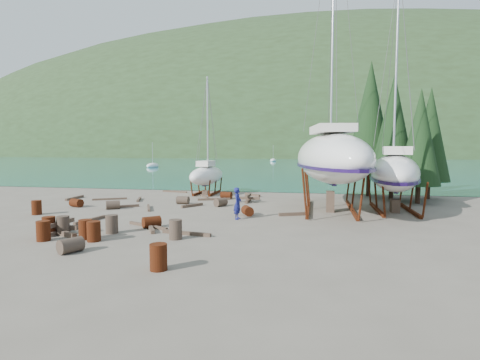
% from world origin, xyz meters
% --- Properties ---
extents(ground, '(600.00, 600.00, 0.00)m').
position_xyz_m(ground, '(0.00, 0.00, 0.00)').
color(ground, '#625A4D').
rests_on(ground, ground).
extents(bay_water, '(700.00, 700.00, 0.00)m').
position_xyz_m(bay_water, '(0.00, 315.00, 0.01)').
color(bay_water, '#187975').
rests_on(bay_water, ground).
extents(far_hill, '(800.00, 360.00, 110.00)m').
position_xyz_m(far_hill, '(0.00, 320.00, 0.00)').
color(far_hill, '#25361B').
rests_on(far_hill, ground).
extents(far_house_left, '(6.60, 5.60, 5.60)m').
position_xyz_m(far_house_left, '(-60.00, 190.00, 2.92)').
color(far_house_left, beige).
rests_on(far_house_left, ground).
extents(far_house_center, '(6.60, 5.60, 5.60)m').
position_xyz_m(far_house_center, '(-20.00, 190.00, 2.92)').
color(far_house_center, beige).
rests_on(far_house_center, ground).
extents(far_house_right, '(6.60, 5.60, 5.60)m').
position_xyz_m(far_house_right, '(30.00, 190.00, 2.92)').
color(far_house_right, beige).
rests_on(far_house_right, ground).
extents(cypress_near_right, '(3.60, 3.60, 10.00)m').
position_xyz_m(cypress_near_right, '(12.50, 12.00, 5.79)').
color(cypress_near_right, black).
rests_on(cypress_near_right, ground).
extents(cypress_mid_right, '(3.06, 3.06, 8.50)m').
position_xyz_m(cypress_mid_right, '(14.00, 10.00, 4.92)').
color(cypress_mid_right, black).
rests_on(cypress_mid_right, ground).
extents(cypress_back_left, '(4.14, 4.14, 11.50)m').
position_xyz_m(cypress_back_left, '(11.00, 14.00, 6.66)').
color(cypress_back_left, black).
rests_on(cypress_back_left, ground).
extents(cypress_far_right, '(3.24, 3.24, 9.00)m').
position_xyz_m(cypress_far_right, '(15.50, 13.00, 5.21)').
color(cypress_far_right, black).
rests_on(cypress_far_right, ground).
extents(moored_boat_left, '(2.00, 5.00, 6.05)m').
position_xyz_m(moored_boat_left, '(-30.00, 60.00, 0.39)').
color(moored_boat_left, white).
rests_on(moored_boat_left, ground).
extents(moored_boat_mid, '(2.00, 5.00, 6.05)m').
position_xyz_m(moored_boat_mid, '(10.00, 80.00, 0.39)').
color(moored_boat_mid, white).
rests_on(moored_boat_mid, ground).
extents(moored_boat_far, '(2.00, 5.00, 6.05)m').
position_xyz_m(moored_boat_far, '(-8.00, 110.00, 0.39)').
color(moored_boat_far, white).
rests_on(moored_boat_far, ground).
extents(large_sailboat_near, '(6.13, 14.20, 21.62)m').
position_xyz_m(large_sailboat_near, '(7.47, 5.52, 3.48)').
color(large_sailboat_near, white).
rests_on(large_sailboat_near, ground).
extents(large_sailboat_far, '(4.19, 10.21, 15.68)m').
position_xyz_m(large_sailboat_far, '(11.50, 5.85, 2.56)').
color(large_sailboat_far, white).
rests_on(large_sailboat_far, ground).
extents(small_sailboat_shore, '(2.50, 6.68, 10.49)m').
position_xyz_m(small_sailboat_shore, '(-3.06, 12.52, 1.73)').
color(small_sailboat_shore, white).
rests_on(small_sailboat_shore, ground).
extents(worker, '(0.49, 0.70, 1.83)m').
position_xyz_m(worker, '(2.15, 1.13, 0.92)').
color(worker, navy).
rests_on(worker, ground).
extents(drum_0, '(0.58, 0.58, 0.88)m').
position_xyz_m(drum_0, '(-5.14, -5.60, 0.44)').
color(drum_0, '#571D0E').
rests_on(drum_0, ground).
extents(drum_1, '(0.91, 1.05, 0.58)m').
position_xyz_m(drum_1, '(-2.74, -7.06, 0.29)').
color(drum_1, '#2D2823').
rests_on(drum_1, ground).
extents(drum_2, '(1.02, 0.83, 0.58)m').
position_xyz_m(drum_2, '(-9.83, 3.39, 0.29)').
color(drum_2, '#571D0E').
rests_on(drum_2, ground).
extents(drum_3, '(0.58, 0.58, 0.88)m').
position_xyz_m(drum_3, '(-2.93, -5.24, 0.44)').
color(drum_3, '#571D0E').
rests_on(drum_3, ground).
extents(drum_4, '(0.95, 0.70, 0.58)m').
position_xyz_m(drum_4, '(-0.60, 9.76, 0.29)').
color(drum_4, '#571D0E').
rests_on(drum_4, ground).
extents(drum_5, '(0.58, 0.58, 0.88)m').
position_xyz_m(drum_5, '(-3.00, -3.63, 0.44)').
color(drum_5, '#2D2823').
rests_on(drum_5, ground).
extents(drum_6, '(0.91, 1.05, 0.58)m').
position_xyz_m(drum_6, '(2.49, 2.43, 0.29)').
color(drum_6, '#571D0E').
rests_on(drum_6, ground).
extents(drum_7, '(0.58, 0.58, 0.88)m').
position_xyz_m(drum_7, '(1.45, -8.35, 0.44)').
color(drum_7, '#571D0E').
rests_on(drum_7, ground).
extents(drum_8, '(0.58, 0.58, 0.88)m').
position_xyz_m(drum_8, '(-10.31, 0.16, 0.44)').
color(drum_8, '#571D0E').
rests_on(drum_8, ground).
extents(drum_9, '(0.89, 0.60, 0.58)m').
position_xyz_m(drum_9, '(-3.05, 6.26, 0.29)').
color(drum_9, '#2D2823').
rests_on(drum_9, ground).
extents(drum_10, '(0.58, 0.58, 0.88)m').
position_xyz_m(drum_10, '(-3.52, -4.96, 0.44)').
color(drum_10, '#571D0E').
rests_on(drum_10, ground).
extents(drum_11, '(0.96, 1.05, 0.58)m').
position_xyz_m(drum_11, '(-0.04, 5.72, 0.29)').
color(drum_11, '#2D2823').
rests_on(drum_11, ground).
extents(drum_12, '(1.04, 1.03, 0.58)m').
position_xyz_m(drum_12, '(-1.70, -2.03, 0.29)').
color(drum_12, '#571D0E').
rests_on(drum_12, ground).
extents(drum_13, '(0.58, 0.58, 0.88)m').
position_xyz_m(drum_13, '(-5.64, -4.63, 0.44)').
color(drum_13, '#571D0E').
rests_on(drum_13, ground).
extents(drum_15, '(1.05, 0.97, 0.58)m').
position_xyz_m(drum_15, '(-6.83, 3.04, 0.29)').
color(drum_15, '#2D2823').
rests_on(drum_15, ground).
extents(drum_16, '(0.58, 0.58, 0.88)m').
position_xyz_m(drum_16, '(-5.10, -4.35, 0.44)').
color(drum_16, '#2D2823').
rests_on(drum_16, ground).
extents(drum_17, '(0.58, 0.58, 0.88)m').
position_xyz_m(drum_17, '(0.43, -4.16, 0.44)').
color(drum_17, '#2D2823').
rests_on(drum_17, ground).
extents(timber_0, '(2.65, 0.75, 0.14)m').
position_xyz_m(timber_0, '(-6.47, 13.38, 0.07)').
color(timber_0, brown).
rests_on(timber_0, ground).
extents(timber_1, '(1.87, 0.96, 0.19)m').
position_xyz_m(timber_1, '(5.28, 2.96, 0.10)').
color(timber_1, brown).
rests_on(timber_1, ground).
extents(timber_2, '(0.40, 2.49, 0.19)m').
position_xyz_m(timber_2, '(-12.64, 7.18, 0.09)').
color(timber_2, brown).
rests_on(timber_2, ground).
extents(timber_3, '(2.65, 1.37, 0.15)m').
position_xyz_m(timber_3, '(-1.93, -1.99, 0.07)').
color(timber_3, brown).
rests_on(timber_3, ground).
extents(timber_4, '(1.76, 1.38, 0.17)m').
position_xyz_m(timber_4, '(-6.47, 3.84, 0.09)').
color(timber_4, brown).
rests_on(timber_4, ground).
extents(timber_5, '(2.51, 0.57, 0.16)m').
position_xyz_m(timber_5, '(0.60, -3.26, 0.08)').
color(timber_5, brown).
rests_on(timber_5, ground).
extents(timber_6, '(1.56, 1.33, 0.19)m').
position_xyz_m(timber_6, '(1.18, 12.09, 0.10)').
color(timber_6, brown).
rests_on(timber_6, ground).
extents(timber_7, '(0.97, 1.49, 0.17)m').
position_xyz_m(timber_7, '(-1.39, -2.76, 0.09)').
color(timber_7, brown).
rests_on(timber_7, ground).
extents(timber_8, '(1.13, 1.68, 0.19)m').
position_xyz_m(timber_8, '(-1.95, 5.12, 0.09)').
color(timber_8, brown).
rests_on(timber_8, ground).
extents(timber_9, '(1.29, 1.97, 0.15)m').
position_xyz_m(timber_9, '(-2.66, 10.33, 0.08)').
color(timber_9, brown).
rests_on(timber_9, ground).
extents(timber_10, '(2.45, 1.15, 0.16)m').
position_xyz_m(timber_10, '(-1.35, 8.73, 0.08)').
color(timber_10, brown).
rests_on(timber_10, ground).
extents(timber_11, '(1.22, 2.26, 0.15)m').
position_xyz_m(timber_11, '(-4.52, 3.61, 0.08)').
color(timber_11, brown).
rests_on(timber_11, ground).
extents(timber_12, '(0.47, 2.40, 0.17)m').
position_xyz_m(timber_12, '(-5.76, -1.20, 0.08)').
color(timber_12, brown).
rests_on(timber_12, ground).
extents(timber_15, '(2.38, 1.40, 0.15)m').
position_xyz_m(timber_15, '(-9.58, 7.27, 0.07)').
color(timber_15, brown).
rests_on(timber_15, ground).
extents(timber_16, '(2.77, 1.45, 0.23)m').
position_xyz_m(timber_16, '(-5.40, -4.36, 0.11)').
color(timber_16, brown).
rests_on(timber_16, ground).
extents(timber_17, '(0.91, 2.01, 0.16)m').
position_xyz_m(timber_17, '(-7.15, 7.46, 0.08)').
color(timber_17, brown).
rests_on(timber_17, ground).
extents(timber_pile_fore, '(1.80, 1.80, 0.60)m').
position_xyz_m(timber_pile_fore, '(-5.38, -4.13, 0.30)').
color(timber_pile_fore, brown).
rests_on(timber_pile_fore, ground).
extents(timber_pile_aft, '(1.80, 1.80, 0.60)m').
position_xyz_m(timber_pile_aft, '(1.49, 8.20, 0.30)').
color(timber_pile_aft, brown).
rests_on(timber_pile_aft, ground).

